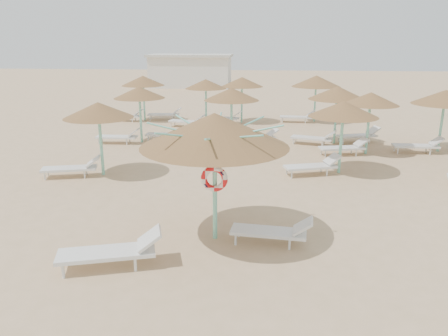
{
  "coord_description": "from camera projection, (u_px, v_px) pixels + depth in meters",
  "views": [
    {
      "loc": [
        1.61,
        -10.11,
        4.8
      ],
      "look_at": [
        0.52,
        1.61,
        1.3
      ],
      "focal_mm": 35.0,
      "sensor_mm": 36.0,
      "label": 1
    }
  ],
  "objects": [
    {
      "name": "lounger_main_b",
      "position": [
        274.0,
        231.0,
        10.53
      ],
      "size": [
        2.0,
        0.79,
        0.71
      ],
      "rotation": [
        0.0,
        0.0,
        -0.11
      ],
      "color": "silver",
      "rests_on": "ground"
    },
    {
      "name": "service_hut",
      "position": [
        191.0,
        70.0,
        44.62
      ],
      "size": [
        8.4,
        4.4,
        3.25
      ],
      "color": "silver",
      "rests_on": "ground"
    },
    {
      "name": "palapa_field",
      "position": [
        287.0,
        95.0,
        20.19
      ],
      "size": [
        19.0,
        14.44,
        2.72
      ],
      "color": "#7BD6BB",
      "rests_on": "ground"
    },
    {
      "name": "lounger_main_a",
      "position": [
        113.0,
        251.0,
        9.44
      ],
      "size": [
        2.33,
        1.27,
        0.81
      ],
      "rotation": [
        0.0,
        0.0,
        0.29
      ],
      "color": "silver",
      "rests_on": "ground"
    },
    {
      "name": "main_palapa",
      "position": [
        215.0,
        130.0,
        10.14
      ],
      "size": [
        3.52,
        3.52,
        3.16
      ],
      "color": "#7BD6BB",
      "rests_on": "ground"
    },
    {
      "name": "ground",
      "position": [
        198.0,
        234.0,
        11.16
      ],
      "size": [
        120.0,
        120.0,
        0.0
      ],
      "primitive_type": "plane",
      "color": "tan",
      "rests_on": "ground"
    }
  ]
}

